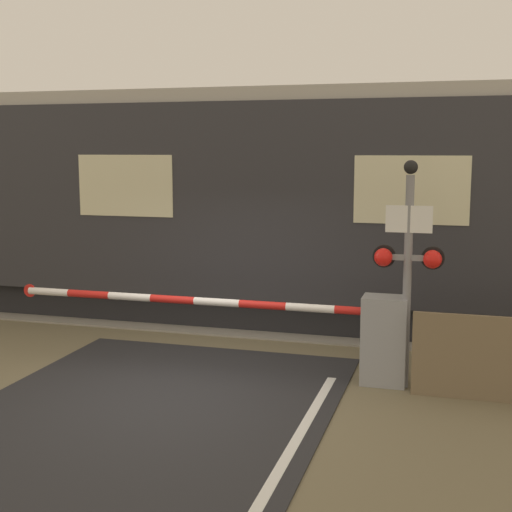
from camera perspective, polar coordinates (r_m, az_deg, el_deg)
The scene contains 5 objects.
ground_plane at distance 9.66m, azimuth -6.52°, elevation -10.58°, with size 80.00×80.00×0.00m, color #6B6047.
track_bed at distance 13.59m, azimuth 0.50°, elevation -4.78°, with size 36.00×3.20×0.13m.
train at distance 13.98m, azimuth -7.89°, elevation 4.29°, with size 17.84×2.73×4.19m.
crossing_barrier at distance 9.86m, azimuth 7.49°, elevation -6.12°, with size 5.86×0.44×1.20m.
signal_post at distance 9.49m, azimuth 12.05°, elevation -0.29°, with size 0.93×0.26×3.02m.
Camera 1 is at (3.55, -8.42, 3.15)m, focal length 50.00 mm.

